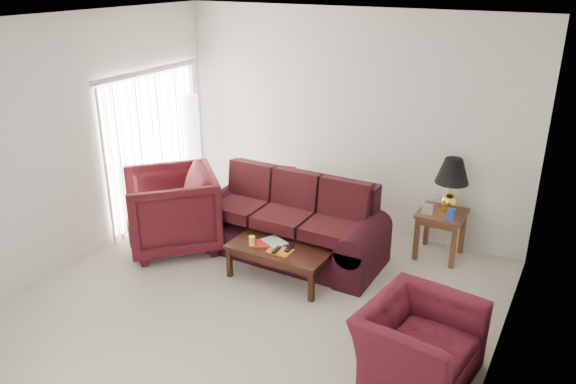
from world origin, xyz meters
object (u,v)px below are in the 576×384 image
(end_table, at_px, (440,234))
(armchair_right, at_px, (418,342))
(floor_lamp, at_px, (193,150))
(armchair_left, at_px, (171,210))
(sofa, at_px, (287,219))
(coffee_table, at_px, (280,263))

(end_table, xyz_separation_m, armchair_right, (0.44, -2.33, 0.03))
(floor_lamp, xyz_separation_m, armchair_right, (4.23, -2.19, -0.53))
(floor_lamp, distance_m, armchair_right, 4.79)
(armchair_right, bearing_deg, end_table, 18.93)
(floor_lamp, height_order, armchair_left, floor_lamp)
(end_table, relative_size, armchair_right, 0.59)
(sofa, height_order, end_table, sofa)
(sofa, bearing_deg, coffee_table, -66.44)
(sofa, height_order, coffee_table, sofa)
(floor_lamp, bearing_deg, armchair_right, -27.32)
(coffee_table, bearing_deg, armchair_right, -0.20)
(end_table, relative_size, floor_lamp, 0.35)
(armchair_left, bearing_deg, end_table, 69.04)
(end_table, relative_size, armchair_left, 0.54)
(floor_lamp, relative_size, armchair_left, 1.52)
(sofa, xyz_separation_m, coffee_table, (0.22, -0.57, -0.29))
(end_table, height_order, floor_lamp, floor_lamp)
(armchair_right, height_order, coffee_table, armchair_right)
(sofa, bearing_deg, armchair_left, -156.70)
(sofa, bearing_deg, floor_lamp, 162.15)
(end_table, height_order, armchair_right, armchair_right)
(end_table, bearing_deg, armchair_right, -79.36)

